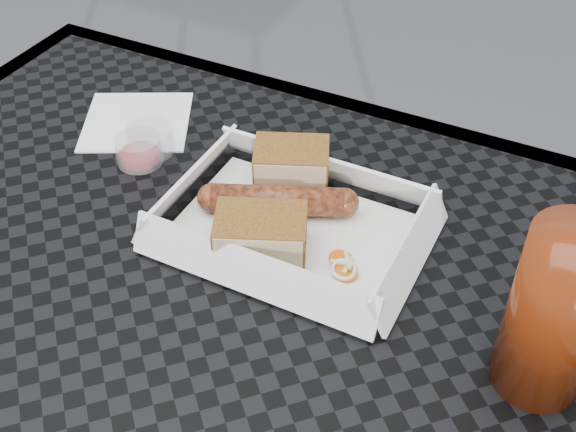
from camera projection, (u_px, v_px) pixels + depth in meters
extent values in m
cube|color=black|center=(134.00, 318.00, 0.63)|extent=(0.80, 0.80, 0.01)
cube|color=black|center=(320.00, 106.00, 0.89)|extent=(0.80, 0.03, 0.03)
cylinder|color=black|center=(118.00, 248.00, 1.23)|extent=(0.03, 0.03, 0.73)
cylinder|color=black|center=(531.00, 407.00, 0.99)|extent=(0.03, 0.03, 0.73)
cube|color=white|center=(293.00, 231.00, 0.70)|extent=(0.22, 0.15, 0.00)
cylinder|color=brown|center=(278.00, 200.00, 0.71)|extent=(0.13, 0.08, 0.03)
sphere|color=brown|center=(344.00, 203.00, 0.70)|extent=(0.03, 0.03, 0.03)
sphere|color=brown|center=(212.00, 198.00, 0.71)|extent=(0.03, 0.03, 0.03)
cube|color=brown|center=(291.00, 167.00, 0.73)|extent=(0.09, 0.08, 0.05)
cube|color=brown|center=(261.00, 235.00, 0.66)|extent=(0.10, 0.08, 0.04)
cylinder|color=#E8550A|center=(336.00, 267.00, 0.66)|extent=(0.02, 0.02, 0.00)
torus|color=white|center=(342.00, 274.00, 0.65)|extent=(0.02, 0.02, 0.00)
cube|color=#B2D17F|center=(348.00, 269.00, 0.66)|extent=(0.02, 0.02, 0.00)
cube|color=white|center=(137.00, 121.00, 0.84)|extent=(0.16, 0.16, 0.00)
cylinder|color=#9A0B12|center=(139.00, 150.00, 0.77)|extent=(0.05, 0.05, 0.03)
cylinder|color=silver|center=(151.00, 140.00, 0.79)|extent=(0.05, 0.05, 0.03)
cylinder|color=#5A1C07|center=(556.00, 314.00, 0.52)|extent=(0.07, 0.07, 0.15)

